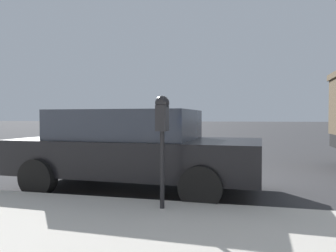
{
  "coord_description": "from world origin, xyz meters",
  "views": [
    {
      "loc": [
        -6.79,
        -1.37,
        1.32
      ],
      "look_at": [
        -2.25,
        -0.27,
        1.21
      ],
      "focal_mm": 35.0,
      "sensor_mm": 36.0,
      "label": 1
    }
  ],
  "objects": [
    {
      "name": "parking_meter",
      "position": [
        -2.61,
        -0.28,
        1.26
      ],
      "size": [
        0.21,
        0.19,
        1.49
      ],
      "color": "black",
      "rests_on": "sidewalk"
    },
    {
      "name": "car_black",
      "position": [
        -1.09,
        0.67,
        0.78
      ],
      "size": [
        2.29,
        4.52,
        1.47
      ],
      "rotation": [
        0.0,
        0.0,
        3.1
      ],
      "color": "black",
      "rests_on": "ground_plane"
    },
    {
      "name": "ground_plane",
      "position": [
        0.0,
        0.0,
        0.0
      ],
      "size": [
        220.0,
        220.0,
        0.0
      ],
      "primitive_type": "plane",
      "color": "#333335"
    }
  ]
}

